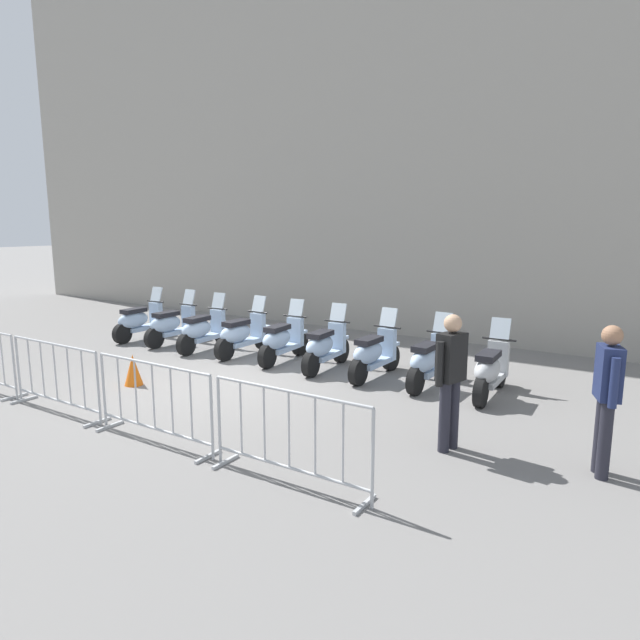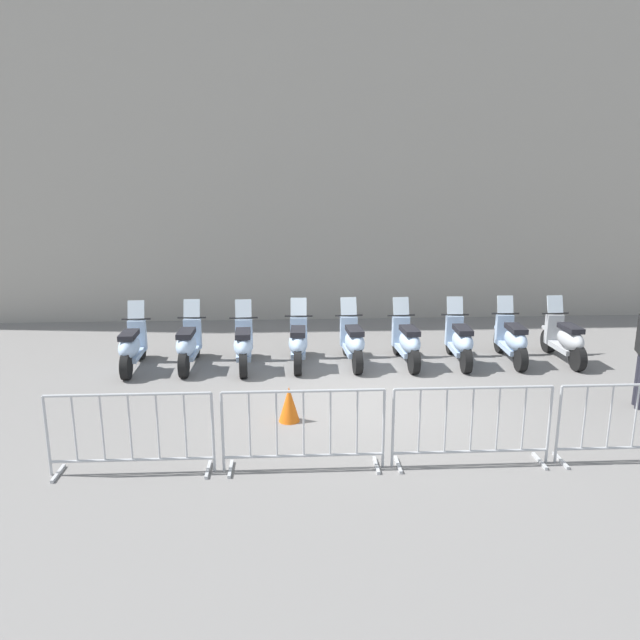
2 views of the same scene
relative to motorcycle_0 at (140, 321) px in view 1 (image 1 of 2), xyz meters
The scene contains 17 objects.
ground_plane 4.60m from the motorcycle_0, 19.66° to the right, with size 120.00×120.00×0.00m, color slate.
building_facade 9.29m from the motorcycle_0, 53.61° to the left, with size 28.00×2.40×13.91m, color #9E998E.
motorcycle_0 is the anchor object (origin of this frame).
motorcycle_1 1.05m from the motorcycle_0, ahead, with size 0.56×1.72×1.24m.
motorcycle_2 2.11m from the motorcycle_0, ahead, with size 0.57×1.73×1.24m.
motorcycle_3 3.16m from the motorcycle_0, ahead, with size 0.56×1.72×1.24m.
motorcycle_4 4.23m from the motorcycle_0, ahead, with size 0.59×1.72×1.24m.
motorcycle_5 5.28m from the motorcycle_0, ahead, with size 0.59×1.72×1.24m.
motorcycle_6 6.33m from the motorcycle_0, ahead, with size 0.56×1.72×1.24m.
motorcycle_7 7.39m from the motorcycle_0, ahead, with size 0.56×1.72×1.24m.
motorcycle_8 8.45m from the motorcycle_0, ahead, with size 0.56×1.73×1.24m.
barrier_segment_1 5.21m from the motorcycle_0, 49.71° to the right, with size 2.06×0.54×1.07m.
barrier_segment_2 6.73m from the motorcycle_0, 34.97° to the right, with size 2.06×0.54×1.07m.
barrier_segment_3 8.52m from the motorcycle_0, 26.02° to the right, with size 2.06×0.54×1.07m.
officer_near_row_end 8.92m from the motorcycle_0, 12.10° to the right, with size 0.30×0.54×1.73m.
officer_mid_plaza 10.52m from the motorcycle_0, ahead, with size 0.34×0.52×1.73m.
traffic_cone 3.96m from the motorcycle_0, 38.22° to the right, with size 0.32×0.32×0.55m, color orange.
Camera 1 is at (6.90, -6.58, 2.83)m, focal length 30.88 mm.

